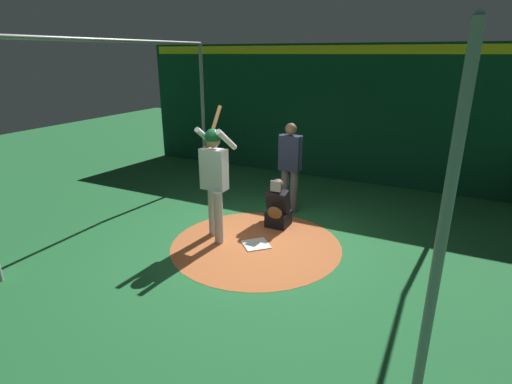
# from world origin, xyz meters

# --- Properties ---
(ground_plane) EXTENTS (26.79, 26.79, 0.00)m
(ground_plane) POSITION_xyz_m (0.00, 0.00, 0.00)
(ground_plane) COLOR #216633
(dirt_circle) EXTENTS (2.87, 2.87, 0.01)m
(dirt_circle) POSITION_xyz_m (0.00, 0.00, 0.00)
(dirt_circle) COLOR #B76033
(dirt_circle) RESTS_ON ground
(home_plate) EXTENTS (0.59, 0.59, 0.01)m
(home_plate) POSITION_xyz_m (0.00, 0.00, 0.01)
(home_plate) COLOR white
(home_plate) RESTS_ON dirt_circle
(batter) EXTENTS (0.68, 0.49, 2.25)m
(batter) POSITION_xyz_m (0.06, -0.74, 1.19)
(batter) COLOR #BCBCC0
(batter) RESTS_ON ground
(catcher) EXTENTS (0.58, 0.40, 0.93)m
(catcher) POSITION_xyz_m (-0.86, 0.02, 0.36)
(catcher) COLOR black
(catcher) RESTS_ON ground
(umpire) EXTENTS (0.23, 0.49, 1.81)m
(umpire) POSITION_xyz_m (-1.67, -0.09, 1.02)
(umpire) COLOR #4C4C51
(umpire) RESTS_ON ground
(back_wall) EXTENTS (0.22, 10.79, 3.30)m
(back_wall) POSITION_xyz_m (-4.38, 0.00, 1.66)
(back_wall) COLOR #0C3D26
(back_wall) RESTS_ON ground
(cage_frame) EXTENTS (5.36, 5.59, 3.31)m
(cage_frame) POSITION_xyz_m (0.00, 0.00, 2.26)
(cage_frame) COLOR gray
(cage_frame) RESTS_ON ground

